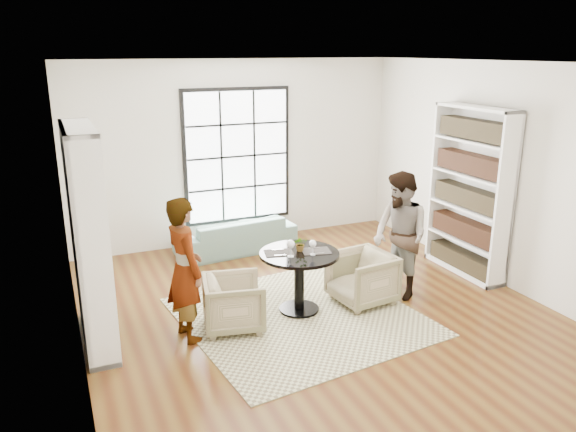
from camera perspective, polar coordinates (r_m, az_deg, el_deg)
name	(u,v)px	position (r m, az deg, el deg)	size (l,w,h in m)	color
ground	(315,310)	(7.14, 2.77, -9.51)	(6.00, 6.00, 0.00)	brown
room_shell	(298,203)	(7.16, 1.01, 1.34)	(6.00, 6.01, 6.00)	silver
rug	(300,316)	(6.96, 1.20, -10.17)	(2.65, 2.65, 0.01)	#C2C092
pedestal_table	(299,269)	(6.89, 1.15, -5.39)	(0.97, 0.97, 0.78)	black
sofa	(236,234)	(9.07, -5.35, -1.88)	(1.89, 0.74, 0.55)	gray
armchair_left	(234,303)	(6.62, -5.51, -8.80)	(0.67, 0.69, 0.63)	tan
armchair_right	(362,278)	(7.27, 7.51, -6.27)	(0.71, 0.73, 0.67)	tan
person_left	(185,270)	(6.28, -10.43, -5.37)	(0.60, 0.39, 1.64)	gray
person_right	(400,236)	(7.38, 11.34, -1.98)	(0.81, 0.63, 1.66)	gray
placemat_left	(279,253)	(6.79, -0.93, -3.76)	(0.34, 0.26, 0.01)	black
placemat_right	(316,251)	(6.86, 2.86, -3.57)	(0.34, 0.26, 0.01)	black
cutlery_left	(279,252)	(6.79, -0.93, -3.70)	(0.14, 0.22, 0.01)	silver
cutlery_right	(316,250)	(6.85, 2.87, -3.52)	(0.14, 0.22, 0.01)	silver
wine_glass_left	(291,245)	(6.62, 0.27, -2.93)	(0.10, 0.10, 0.21)	silver
wine_glass_right	(313,244)	(6.70, 2.54, -2.88)	(0.09, 0.09, 0.19)	silver
flower_centerpiece	(301,244)	(6.84, 1.30, -2.82)	(0.17, 0.15, 0.19)	gray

